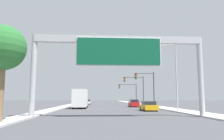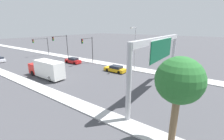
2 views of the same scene
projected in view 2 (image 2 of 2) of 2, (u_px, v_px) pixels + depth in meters
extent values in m
cube|color=#BCBCBC|center=(48.00, 54.00, 52.60)|extent=(3.00, 120.00, 0.15)
cylinder|color=#B2B2B7|center=(129.00, 84.00, 14.32)|extent=(0.53, 0.53, 7.97)
cylinder|color=#B2B2B7|center=(173.00, 57.00, 27.17)|extent=(0.53, 0.53, 7.97)
cube|color=#B2B2B7|center=(160.00, 40.00, 19.73)|extent=(16.40, 0.60, 0.70)
cube|color=white|center=(161.00, 49.00, 19.92)|extent=(8.31, 0.08, 2.84)
cube|color=#0C5133|center=(162.00, 49.00, 19.89)|extent=(8.11, 0.16, 2.64)
cylinder|color=black|center=(0.00, 59.00, 42.36)|extent=(0.22, 0.64, 0.64)
cylinder|color=black|center=(4.00, 61.00, 40.77)|extent=(0.22, 0.64, 0.64)
cube|color=red|center=(73.00, 61.00, 39.17)|extent=(1.70, 4.62, 0.76)
cube|color=#1E232D|center=(73.00, 59.00, 38.86)|extent=(1.50, 2.40, 0.57)
cylinder|color=black|center=(67.00, 62.00, 39.45)|extent=(0.22, 0.64, 0.64)
cylinder|color=black|center=(72.00, 61.00, 40.61)|extent=(0.22, 0.64, 0.64)
cylinder|color=black|center=(74.00, 63.00, 37.86)|extent=(0.22, 0.64, 0.64)
cylinder|color=black|center=(79.00, 62.00, 39.02)|extent=(0.22, 0.64, 0.64)
cube|color=gold|center=(115.00, 69.00, 31.76)|extent=(1.87, 4.76, 0.67)
cube|color=#1E232D|center=(116.00, 67.00, 31.46)|extent=(1.64, 2.48, 0.52)
cylinder|color=black|center=(107.00, 70.00, 31.98)|extent=(0.22, 0.64, 0.64)
cylinder|color=black|center=(112.00, 68.00, 33.27)|extent=(0.22, 0.64, 0.64)
cylinder|color=black|center=(119.00, 72.00, 30.35)|extent=(0.22, 0.64, 0.64)
cylinder|color=black|center=(123.00, 71.00, 31.63)|extent=(0.22, 0.64, 0.64)
cube|color=red|center=(37.00, 68.00, 29.89)|extent=(2.12, 2.45, 1.95)
cube|color=silver|center=(49.00, 69.00, 27.31)|extent=(2.30, 6.30, 3.00)
cylinder|color=black|center=(33.00, 73.00, 29.25)|extent=(0.28, 1.00, 1.00)
cylinder|color=black|center=(42.00, 71.00, 30.83)|extent=(0.28, 1.00, 1.00)
cylinder|color=black|center=(50.00, 79.00, 26.01)|extent=(0.28, 1.00, 1.00)
cylinder|color=black|center=(60.00, 76.00, 27.59)|extent=(0.28, 1.00, 1.00)
cylinder|color=#3D3D3F|center=(92.00, 50.00, 38.67)|extent=(0.20, 0.20, 6.79)
cylinder|color=#3D3D3F|center=(87.00, 38.00, 36.33)|extent=(3.75, 0.14, 0.14)
cube|color=black|center=(82.00, 41.00, 35.26)|extent=(0.35, 0.28, 1.05)
cylinder|color=red|center=(83.00, 40.00, 35.07)|extent=(0.22, 0.04, 0.22)
cylinder|color=yellow|center=(83.00, 41.00, 35.17)|extent=(0.22, 0.04, 0.22)
cylinder|color=green|center=(83.00, 43.00, 35.27)|extent=(0.22, 0.04, 0.22)
cylinder|color=#3D3D3F|center=(67.00, 47.00, 44.20)|extent=(0.20, 0.20, 6.97)
cylinder|color=#3D3D3F|center=(59.00, 36.00, 41.41)|extent=(4.85, 0.14, 0.14)
cube|color=black|center=(53.00, 39.00, 39.97)|extent=(0.35, 0.28, 1.05)
cylinder|color=red|center=(53.00, 38.00, 39.79)|extent=(0.22, 0.04, 0.22)
cylinder|color=yellow|center=(53.00, 39.00, 39.88)|extent=(0.22, 0.04, 0.22)
cylinder|color=green|center=(53.00, 40.00, 39.98)|extent=(0.22, 0.04, 0.22)
cylinder|color=#3D3D3F|center=(48.00, 46.00, 49.91)|extent=(0.20, 0.20, 5.83)
cylinder|color=#3D3D3F|center=(40.00, 39.00, 47.15)|extent=(5.17, 0.14, 0.14)
cube|color=black|center=(33.00, 41.00, 45.61)|extent=(0.35, 0.28, 1.05)
cylinder|color=red|center=(33.00, 40.00, 45.42)|extent=(0.22, 0.04, 0.22)
cylinder|color=yellow|center=(33.00, 41.00, 45.52)|extent=(0.22, 0.04, 0.22)
cylinder|color=green|center=(33.00, 42.00, 45.62)|extent=(0.22, 0.04, 0.22)
cylinder|color=brown|center=(175.00, 115.00, 11.37)|extent=(0.53, 0.53, 5.63)
sphere|color=#286B2D|center=(179.00, 80.00, 10.58)|extent=(3.43, 3.43, 3.43)
cylinder|color=#B2B2B7|center=(135.00, 49.00, 31.68)|extent=(0.18, 0.18, 9.25)
cylinder|color=#B2B2B7|center=(134.00, 27.00, 29.69)|extent=(1.87, 0.12, 0.12)
cube|color=#B2B2A8|center=(132.00, 28.00, 28.99)|extent=(0.60, 0.28, 0.20)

